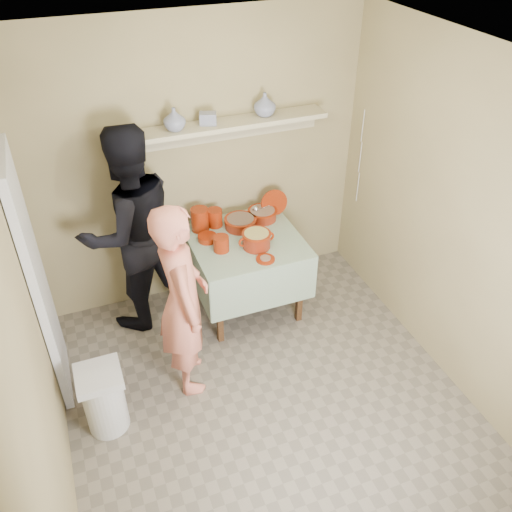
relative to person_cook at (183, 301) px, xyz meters
name	(u,v)px	position (x,y,z in m)	size (l,w,h in m)	color
ground	(273,412)	(0.50, -0.59, -0.82)	(3.50, 3.50, 0.00)	#73685A
tile_panel	(38,282)	(-0.96, 0.36, 0.18)	(0.06, 0.70, 2.00)	silver
plate_stack_a	(200,219)	(0.42, 0.98, 0.05)	(0.16, 0.16, 0.21)	maroon
plate_stack_b	(215,218)	(0.57, 1.00, 0.03)	(0.14, 0.14, 0.17)	maroon
bowl_stack	(221,244)	(0.50, 0.60, 0.01)	(0.14, 0.14, 0.14)	maroon
empty_bowl	(207,238)	(0.43, 0.79, -0.03)	(0.17, 0.17, 0.05)	maroon
propped_lid	(274,203)	(1.15, 0.99, 0.06)	(0.26, 0.26, 0.02)	maroon
vase_right	(265,104)	(1.07, 1.05, 1.00)	(0.19, 0.19, 0.19)	navy
vase_left	(174,119)	(0.28, 1.02, 1.00)	(0.18, 0.18, 0.18)	navy
ceramic_box	(208,119)	(0.56, 1.04, 0.95)	(0.14, 0.10, 0.10)	navy
person_cook	(183,301)	(0.00, 0.00, 0.00)	(0.60, 0.39, 1.63)	#DC755F
person_helper	(131,231)	(-0.20, 0.89, 0.12)	(0.91, 0.71, 1.88)	black
room_shell	(278,240)	(0.50, -0.59, 0.79)	(3.04, 3.54, 2.62)	#9D8D60
serving_table	(245,250)	(0.75, 0.69, -0.17)	(0.97, 0.97, 0.76)	#4C2D16
cazuela_meat_a	(240,222)	(0.77, 0.88, 0.00)	(0.30, 0.30, 0.10)	#661408
cazuela_meat_b	(262,214)	(1.01, 0.94, 0.00)	(0.28, 0.28, 0.10)	#661408
ladle	(256,209)	(0.96, 0.96, 0.06)	(0.08, 0.26, 0.19)	silver
cazuela_rice	(256,239)	(0.80, 0.54, 0.03)	(0.33, 0.25, 0.14)	#661408
front_plate	(265,259)	(0.79, 0.33, -0.04)	(0.16, 0.16, 0.03)	maroon
wall_shelf	(223,126)	(0.70, 1.07, 0.86)	(1.80, 0.25, 0.21)	#BCB18C
trash_bin	(104,399)	(-0.70, -0.25, -0.53)	(0.32, 0.32, 0.56)	silver
electrical_cord	(360,157)	(1.97, 0.89, 0.43)	(0.01, 0.05, 0.90)	silver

